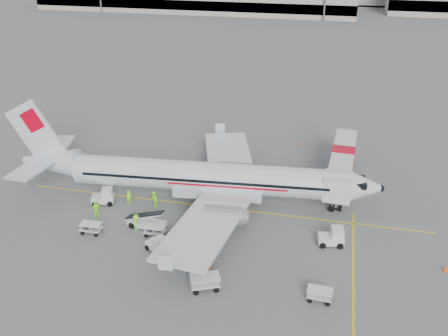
{
  "coord_description": "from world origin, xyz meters",
  "views": [
    {
      "loc": [
        10.89,
        -44.94,
        27.49
      ],
      "look_at": [
        0.0,
        2.0,
        3.8
      ],
      "focal_mm": 40.0,
      "sensor_mm": 36.0,
      "label": 1
    }
  ],
  "objects_px": {
    "jet_bridge": "(342,167)",
    "tug_aft": "(103,196)",
    "aircraft": "(209,158)",
    "tug_fore": "(331,236)",
    "tug_mid": "(157,243)",
    "belt_loader": "(147,216)"
  },
  "relations": [
    {
      "from": "aircraft",
      "to": "tug_mid",
      "type": "relative_size",
      "value": 18.61
    },
    {
      "from": "tug_mid",
      "to": "aircraft",
      "type": "bearing_deg",
      "value": 103.78
    },
    {
      "from": "jet_bridge",
      "to": "aircraft",
      "type": "bearing_deg",
      "value": -148.04
    },
    {
      "from": "tug_fore",
      "to": "tug_aft",
      "type": "relative_size",
      "value": 1.01
    },
    {
      "from": "tug_aft",
      "to": "aircraft",
      "type": "bearing_deg",
      "value": -2.05
    },
    {
      "from": "aircraft",
      "to": "tug_mid",
      "type": "distance_m",
      "value": 11.01
    },
    {
      "from": "jet_bridge",
      "to": "tug_aft",
      "type": "relative_size",
      "value": 7.17
    },
    {
      "from": "aircraft",
      "to": "tug_mid",
      "type": "bearing_deg",
      "value": -109.58
    },
    {
      "from": "aircraft",
      "to": "tug_fore",
      "type": "bearing_deg",
      "value": -25.88
    },
    {
      "from": "aircraft",
      "to": "belt_loader",
      "type": "relative_size",
      "value": 7.73
    },
    {
      "from": "jet_bridge",
      "to": "belt_loader",
      "type": "xyz_separation_m",
      "value": [
        -18.66,
        -13.81,
        -0.89
      ]
    },
    {
      "from": "tug_mid",
      "to": "tug_aft",
      "type": "height_order",
      "value": "tug_aft"
    },
    {
      "from": "tug_fore",
      "to": "tug_aft",
      "type": "height_order",
      "value": "tug_fore"
    },
    {
      "from": "jet_bridge",
      "to": "belt_loader",
      "type": "distance_m",
      "value": 23.23
    },
    {
      "from": "jet_bridge",
      "to": "tug_fore",
      "type": "relative_size",
      "value": 7.11
    },
    {
      "from": "jet_bridge",
      "to": "tug_mid",
      "type": "xyz_separation_m",
      "value": [
        -16.35,
        -17.32,
        -1.44
      ]
    },
    {
      "from": "tug_fore",
      "to": "belt_loader",
      "type": "bearing_deg",
      "value": 173.8
    },
    {
      "from": "belt_loader",
      "to": "tug_fore",
      "type": "distance_m",
      "value": 18.09
    },
    {
      "from": "aircraft",
      "to": "belt_loader",
      "type": "distance_m",
      "value": 8.82
    },
    {
      "from": "tug_fore",
      "to": "tug_mid",
      "type": "height_order",
      "value": "tug_fore"
    },
    {
      "from": "tug_fore",
      "to": "tug_aft",
      "type": "bearing_deg",
      "value": 164.93
    },
    {
      "from": "belt_loader",
      "to": "tug_mid",
      "type": "relative_size",
      "value": 2.41
    }
  ]
}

